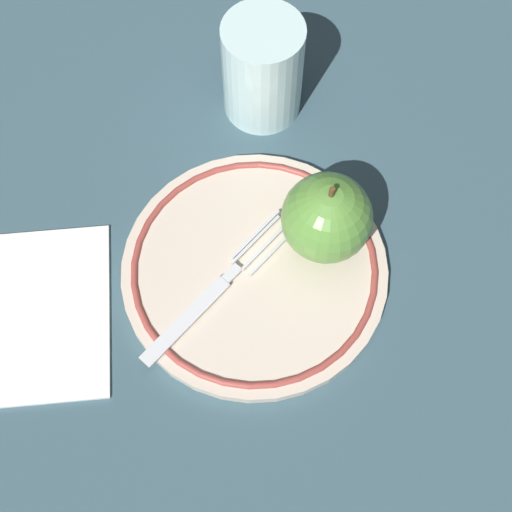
{
  "coord_description": "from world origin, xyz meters",
  "views": [
    {
      "loc": [
        0.23,
        0.01,
        0.55
      ],
      "look_at": [
        -0.01,
        0.0,
        0.03
      ],
      "focal_mm": 50.0,
      "sensor_mm": 36.0,
      "label": 1
    }
  ],
  "objects_px": {
    "drinking_glass": "(265,70)",
    "plate": "(256,269)",
    "napkin_folded": "(19,315)",
    "fork": "(214,292)",
    "apple_red_whole": "(327,218)"
  },
  "relations": [
    {
      "from": "drinking_glass",
      "to": "plate",
      "type": "bearing_deg",
      "value": -0.4
    },
    {
      "from": "drinking_glass",
      "to": "napkin_folded",
      "type": "distance_m",
      "value": 0.3
    },
    {
      "from": "fork",
      "to": "plate",
      "type": "bearing_deg",
      "value": -13.87
    },
    {
      "from": "fork",
      "to": "napkin_folded",
      "type": "distance_m",
      "value": 0.16
    },
    {
      "from": "fork",
      "to": "napkin_folded",
      "type": "xyz_separation_m",
      "value": [
        0.02,
        -0.16,
        -0.01
      ]
    },
    {
      "from": "plate",
      "to": "apple_red_whole",
      "type": "relative_size",
      "value": 2.68
    },
    {
      "from": "plate",
      "to": "drinking_glass",
      "type": "distance_m",
      "value": 0.18
    },
    {
      "from": "napkin_folded",
      "to": "apple_red_whole",
      "type": "bearing_deg",
      "value": 106.72
    },
    {
      "from": "plate",
      "to": "drinking_glass",
      "type": "bearing_deg",
      "value": 179.6
    },
    {
      "from": "fork",
      "to": "drinking_glass",
      "type": "xyz_separation_m",
      "value": [
        -0.2,
        0.03,
        0.03
      ]
    },
    {
      "from": "apple_red_whole",
      "to": "fork",
      "type": "xyz_separation_m",
      "value": [
        0.05,
        -0.09,
        -0.04
      ]
    },
    {
      "from": "fork",
      "to": "napkin_folded",
      "type": "bearing_deg",
      "value": 136.94
    },
    {
      "from": "apple_red_whole",
      "to": "drinking_glass",
      "type": "relative_size",
      "value": 0.84
    },
    {
      "from": "fork",
      "to": "napkin_folded",
      "type": "relative_size",
      "value": 0.94
    },
    {
      "from": "apple_red_whole",
      "to": "drinking_glass",
      "type": "xyz_separation_m",
      "value": [
        -0.15,
        -0.05,
        -0.0
      ]
    }
  ]
}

